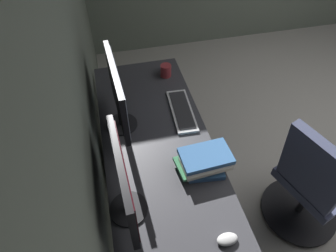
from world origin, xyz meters
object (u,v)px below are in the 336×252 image
at_px(coffee_mug, 166,70).
at_px(book_stack_near, 204,161).
at_px(drawer_pedestal, 154,171).
at_px(keyboard_main, 182,110).
at_px(office_chair, 311,186).
at_px(mouse_main, 227,239).
at_px(monitor_primary, 118,94).
at_px(monitor_secondary, 124,183).

bearing_deg(coffee_mug, book_stack_near, -179.19).
xyz_separation_m(drawer_pedestal, keyboard_main, (0.18, -0.25, 0.39)).
distance_m(keyboard_main, office_chair, 0.99).
distance_m(mouse_main, coffee_mug, 1.34).
xyz_separation_m(monitor_primary, keyboard_main, (0.03, -0.41, -0.26)).
height_order(keyboard_main, mouse_main, mouse_main).
bearing_deg(office_chair, monitor_primary, 63.01).
bearing_deg(monitor_primary, coffee_mug, -41.25).
distance_m(drawer_pedestal, monitor_primary, 0.69).
distance_m(monitor_primary, book_stack_near, 0.65).
height_order(coffee_mug, office_chair, office_chair).
relative_size(drawer_pedestal, keyboard_main, 1.63).
distance_m(monitor_secondary, office_chair, 1.30).
bearing_deg(coffee_mug, monitor_secondary, 157.43).
relative_size(keyboard_main, mouse_main, 4.10).
xyz_separation_m(drawer_pedestal, monitor_primary, (0.15, 0.16, 0.65)).
distance_m(coffee_mug, office_chair, 1.31).
height_order(monitor_secondary, book_stack_near, monitor_secondary).
xyz_separation_m(monitor_primary, office_chair, (-0.58, -1.14, -0.54)).
height_order(monitor_secondary, mouse_main, monitor_secondary).
distance_m(mouse_main, book_stack_near, 0.44).
height_order(monitor_primary, coffee_mug, monitor_primary).
bearing_deg(keyboard_main, monitor_primary, 94.19).
height_order(keyboard_main, office_chair, office_chair).
xyz_separation_m(monitor_secondary, office_chair, (0.03, -1.18, -0.53)).
xyz_separation_m(mouse_main, book_stack_near, (0.44, -0.02, 0.04)).
bearing_deg(drawer_pedestal, coffee_mug, -21.20).
bearing_deg(mouse_main, office_chair, -68.03).
bearing_deg(monitor_primary, mouse_main, -156.24).
relative_size(monitor_primary, keyboard_main, 1.35).
bearing_deg(office_chair, book_stack_near, 79.72).
bearing_deg(coffee_mug, keyboard_main, -178.12).
bearing_deg(keyboard_main, office_chair, -130.08).
distance_m(drawer_pedestal, office_chair, 1.07).
distance_m(monitor_primary, office_chair, 1.39).
relative_size(book_stack_near, office_chair, 0.33).
relative_size(keyboard_main, coffee_mug, 3.45).
bearing_deg(coffee_mug, mouse_main, 179.52).
bearing_deg(monitor_primary, drawer_pedestal, -132.43).
relative_size(keyboard_main, book_stack_near, 1.32).
xyz_separation_m(keyboard_main, coffee_mug, (0.43, 0.01, 0.04)).
bearing_deg(coffee_mug, office_chair, -144.49).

